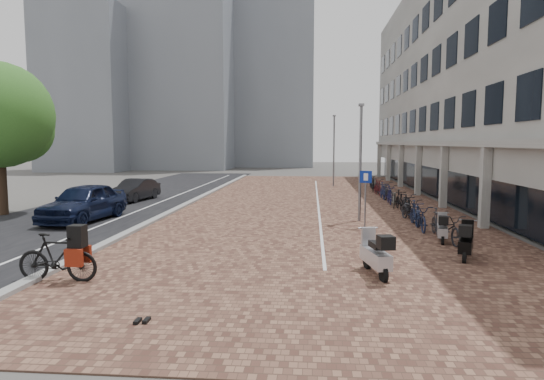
{
  "coord_description": "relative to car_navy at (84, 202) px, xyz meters",
  "views": [
    {
      "loc": [
        1.81,
        -15.44,
        3.47
      ],
      "look_at": [
        0.0,
        6.0,
        1.3
      ],
      "focal_mm": 30.93,
      "sensor_mm": 36.0,
      "label": 1
    }
  ],
  "objects": [
    {
      "name": "scooter_front",
      "position": [
        14.65,
        -3.23,
        -0.33
      ],
      "size": [
        0.79,
        1.54,
        1.01
      ],
      "primitive_type": null,
      "rotation": [
        0.0,
        0.0,
        -0.23
      ],
      "color": "#B7B7BD",
      "rests_on": "ground"
    },
    {
      "name": "bike_row",
      "position": [
        14.6,
        6.28,
        -0.32
      ],
      "size": [
        1.31,
        21.45,
        1.05
      ],
      "color": "black",
      "rests_on": "ground"
    },
    {
      "name": "lane_line",
      "position": [
        1.25,
        7.63,
        -0.82
      ],
      "size": [
        0.12,
        44.0,
        0.0
      ],
      "primitive_type": "cube",
      "color": "white",
      "rests_on": "street_asphalt"
    },
    {
      "name": "office_building",
      "position": [
        21.22,
        11.63,
        7.6
      ],
      "size": [
        8.4,
        40.0,
        15.0
      ],
      "color": "#ABABA5",
      "rests_on": "ground"
    },
    {
      "name": "scooter_mid",
      "position": [
        14.68,
        -5.63,
        -0.27
      ],
      "size": [
        1.07,
        1.74,
        1.14
      ],
      "primitive_type": null,
      "rotation": [
        0.0,
        0.0,
        -0.36
      ],
      "color": "black",
      "rests_on": "ground"
    },
    {
      "name": "lamp_near",
      "position": [
        12.19,
        0.97,
        1.71
      ],
      "size": [
        0.12,
        0.12,
        5.11
      ],
      "primitive_type": "cylinder",
      "color": "gray",
      "rests_on": "ground"
    },
    {
      "name": "curb",
      "position": [
        3.15,
        7.63,
        -0.77
      ],
      "size": [
        0.35,
        42.0,
        0.14
      ],
      "primitive_type": "cube",
      "color": "gray",
      "rests_on": "ground"
    },
    {
      "name": "car_dark",
      "position": [
        -0.48,
        7.34,
        -0.18
      ],
      "size": [
        1.95,
        4.14,
        1.31
      ],
      "primitive_type": "imported",
      "rotation": [
        0.0,
        0.0,
        -0.15
      ],
      "color": "black",
      "rests_on": "ground"
    },
    {
      "name": "parking_sign",
      "position": [
        12.25,
        -0.68,
        0.72
      ],
      "size": [
        0.47,
        0.21,
        2.35
      ],
      "rotation": [
        0.0,
        0.0,
        -0.35
      ],
      "color": "slate",
      "rests_on": "ground"
    },
    {
      "name": "plaza_brick",
      "position": [
        10.25,
        7.63,
        -0.83
      ],
      "size": [
        14.5,
        42.0,
        0.04
      ],
      "primitive_type": "cube",
      "color": "brown",
      "rests_on": "ground"
    },
    {
      "name": "street_asphalt",
      "position": [
        -0.75,
        7.63,
        -0.83
      ],
      "size": [
        8.0,
        50.0,
        0.03
      ],
      "primitive_type": "cube",
      "color": "black",
      "rests_on": "ground"
    },
    {
      "name": "scooter_back",
      "position": [
        11.75,
        -7.64,
        -0.24
      ],
      "size": [
        0.9,
        1.83,
        1.21
      ],
      "primitive_type": null,
      "rotation": [
        0.0,
        0.0,
        0.21
      ],
      "color": "#B8B8BE",
      "rests_on": "ground"
    },
    {
      "name": "street_tree",
      "position": [
        -4.63,
        1.56,
        3.79
      ],
      "size": [
        5.01,
        5.01,
        7.29
      ],
      "color": "#382619",
      "rests_on": "ground"
    },
    {
      "name": "car_navy",
      "position": [
        0.0,
        0.0,
        0.0
      ],
      "size": [
        2.46,
        5.1,
        1.68
      ],
      "primitive_type": "imported",
      "rotation": [
        0.0,
        0.0,
        -0.1
      ],
      "color": "black",
      "rests_on": "ground"
    },
    {
      "name": "lamp_far",
      "position": [
        11.81,
        17.59,
        1.95
      ],
      "size": [
        0.12,
        0.12,
        5.59
      ],
      "primitive_type": "cylinder",
      "color": "slate",
      "rests_on": "ground"
    },
    {
      "name": "hero_bike",
      "position": [
        3.75,
        -8.85,
        -0.2
      ],
      "size": [
        2.06,
        0.6,
        1.45
      ],
      "rotation": [
        0.0,
        0.0,
        1.56
      ],
      "color": "black",
      "rests_on": "ground"
    },
    {
      "name": "shoes",
      "position": [
        6.83,
        -11.37,
        -0.8
      ],
      "size": [
        0.34,
        0.28,
        0.08
      ],
      "primitive_type": null,
      "rotation": [
        0.0,
        0.0,
        0.0
      ],
      "color": "black",
      "rests_on": "ground"
    },
    {
      "name": "parking_line",
      "position": [
        10.45,
        7.63,
        -0.8
      ],
      "size": [
        0.1,
        30.0,
        0.0
      ],
      "primitive_type": "cube",
      "color": "white",
      "rests_on": "plaza_brick"
    },
    {
      "name": "bg_towers",
      "position": [
        -6.09,
        44.56,
        13.13
      ],
      "size": [
        33.0,
        23.0,
        32.0
      ],
      "color": "gray",
      "rests_on": "ground"
    },
    {
      "name": "ground",
      "position": [
        8.25,
        -4.37,
        -0.84
      ],
      "size": [
        140.0,
        140.0,
        0.0
      ],
      "primitive_type": "plane",
      "color": "#474442",
      "rests_on": "ground"
    }
  ]
}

